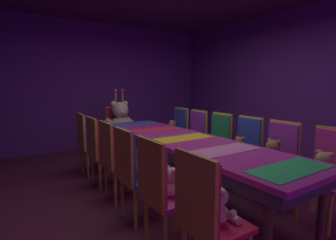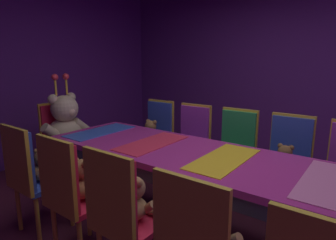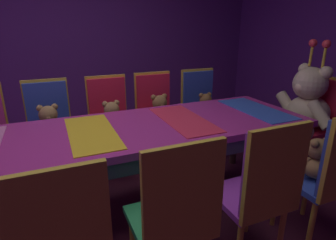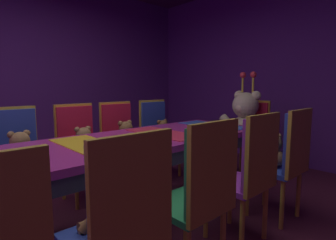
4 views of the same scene
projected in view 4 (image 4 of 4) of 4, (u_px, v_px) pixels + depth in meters
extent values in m
plane|color=#591E33|center=(92.00, 239.00, 2.11)|extent=(7.90, 7.90, 0.00)
cube|color=#59267F|center=(286.00, 70.00, 4.07)|extent=(5.20, 0.12, 2.80)
cube|color=#59267F|center=(1.00, 69.00, 3.83)|extent=(0.12, 6.40, 2.80)
cube|color=#B22D8C|center=(89.00, 148.00, 2.01)|extent=(0.90, 3.45, 0.05)
cube|color=#33333F|center=(89.00, 158.00, 2.02)|extent=(0.88, 3.38, 0.10)
cylinder|color=#4C3826|center=(247.00, 166.00, 2.82)|extent=(0.07, 0.07, 0.69)
cylinder|color=#4C3826|center=(192.00, 153.00, 3.38)|extent=(0.07, 0.07, 0.69)
cube|color=yellow|center=(89.00, 145.00, 2.01)|extent=(0.77, 0.32, 0.01)
cube|color=#E52D4C|center=(163.00, 133.00, 2.50)|extent=(0.77, 0.32, 0.01)
cube|color=blue|center=(213.00, 125.00, 2.99)|extent=(0.77, 0.32, 0.01)
cube|color=#2D47B2|center=(21.00, 169.00, 2.41)|extent=(0.40, 0.40, 0.04)
cube|color=#2D47B2|center=(14.00, 137.00, 2.50)|extent=(0.05, 0.38, 0.50)
cube|color=gold|center=(13.00, 136.00, 2.52)|extent=(0.03, 0.41, 0.55)
cylinder|color=gold|center=(48.00, 195.00, 2.43)|extent=(0.04, 0.04, 0.42)
cylinder|color=gold|center=(7.00, 205.00, 2.21)|extent=(0.04, 0.04, 0.42)
cylinder|color=gold|center=(36.00, 185.00, 2.66)|extent=(0.04, 0.04, 0.42)
ellipsoid|color=#9E7247|center=(21.00, 157.00, 2.39)|extent=(0.20, 0.20, 0.16)
sphere|color=#9E7247|center=(20.00, 141.00, 2.36)|extent=(0.16, 0.16, 0.16)
sphere|color=tan|center=(22.00, 144.00, 2.32)|extent=(0.06, 0.06, 0.06)
sphere|color=#9E7247|center=(27.00, 133.00, 2.41)|extent=(0.06, 0.06, 0.06)
sphere|color=#9E7247|center=(11.00, 135.00, 2.32)|extent=(0.06, 0.06, 0.06)
cylinder|color=#9E7247|center=(34.00, 154.00, 2.43)|extent=(0.06, 0.14, 0.14)
cylinder|color=#9E7247|center=(8.00, 159.00, 2.29)|extent=(0.06, 0.14, 0.14)
cylinder|color=#9E7247|center=(32.00, 165.00, 2.34)|extent=(0.07, 0.15, 0.07)
cylinder|color=#9E7247|center=(18.00, 168.00, 2.27)|extent=(0.07, 0.15, 0.07)
cube|color=red|center=(84.00, 158.00, 2.78)|extent=(0.40, 0.40, 0.04)
cube|color=red|center=(75.00, 130.00, 2.88)|extent=(0.05, 0.38, 0.50)
cube|color=gold|center=(74.00, 130.00, 2.89)|extent=(0.03, 0.41, 0.55)
cylinder|color=gold|center=(106.00, 180.00, 2.80)|extent=(0.04, 0.04, 0.42)
cylinder|color=gold|center=(77.00, 188.00, 2.58)|extent=(0.04, 0.04, 0.42)
cylinder|color=gold|center=(92.00, 173.00, 3.03)|extent=(0.04, 0.04, 0.42)
cylinder|color=gold|center=(63.00, 179.00, 2.82)|extent=(0.04, 0.04, 0.42)
ellipsoid|color=#9E7247|center=(83.00, 148.00, 2.77)|extent=(0.19, 0.19, 0.15)
sphere|color=#9E7247|center=(84.00, 135.00, 2.74)|extent=(0.15, 0.15, 0.15)
sphere|color=tan|center=(86.00, 137.00, 2.70)|extent=(0.06, 0.06, 0.06)
sphere|color=#9E7247|center=(88.00, 129.00, 2.78)|extent=(0.06, 0.06, 0.06)
sphere|color=#9E7247|center=(77.00, 130.00, 2.70)|extent=(0.06, 0.06, 0.06)
cylinder|color=#9E7247|center=(94.00, 146.00, 2.80)|extent=(0.05, 0.14, 0.13)
cylinder|color=#9E7247|center=(76.00, 149.00, 2.67)|extent=(0.05, 0.14, 0.13)
cylinder|color=#9E7247|center=(94.00, 155.00, 2.72)|extent=(0.07, 0.14, 0.07)
cylinder|color=#9E7247|center=(85.00, 156.00, 2.65)|extent=(0.07, 0.14, 0.07)
cube|color=red|center=(125.00, 150.00, 3.14)|extent=(0.40, 0.40, 0.04)
cube|color=red|center=(116.00, 125.00, 3.23)|extent=(0.05, 0.38, 0.50)
cube|color=gold|center=(116.00, 125.00, 3.25)|extent=(0.03, 0.41, 0.55)
cylinder|color=gold|center=(145.00, 169.00, 3.16)|extent=(0.04, 0.04, 0.42)
cylinder|color=gold|center=(122.00, 176.00, 2.94)|extent=(0.04, 0.04, 0.42)
cylinder|color=gold|center=(129.00, 164.00, 3.39)|extent=(0.04, 0.04, 0.42)
cylinder|color=gold|center=(107.00, 169.00, 3.18)|extent=(0.04, 0.04, 0.42)
ellipsoid|color=olive|center=(125.00, 141.00, 3.12)|extent=(0.20, 0.20, 0.16)
sphere|color=olive|center=(126.00, 128.00, 3.09)|extent=(0.16, 0.16, 0.16)
sphere|color=#AE7747|center=(129.00, 130.00, 3.05)|extent=(0.06, 0.06, 0.06)
sphere|color=olive|center=(129.00, 123.00, 3.14)|extent=(0.06, 0.06, 0.06)
sphere|color=olive|center=(120.00, 124.00, 3.06)|extent=(0.06, 0.06, 0.06)
cylinder|color=olive|center=(134.00, 139.00, 3.16)|extent=(0.06, 0.14, 0.13)
cylinder|color=olive|center=(120.00, 141.00, 3.02)|extent=(0.06, 0.14, 0.13)
cylinder|color=olive|center=(136.00, 146.00, 3.07)|extent=(0.07, 0.15, 0.07)
cylinder|color=olive|center=(128.00, 148.00, 3.00)|extent=(0.07, 0.15, 0.07)
cube|color=#2D47B2|center=(162.00, 143.00, 3.52)|extent=(0.40, 0.40, 0.04)
cube|color=#2D47B2|center=(153.00, 121.00, 3.62)|extent=(0.05, 0.38, 0.50)
cube|color=gold|center=(152.00, 121.00, 3.63)|extent=(0.03, 0.41, 0.55)
cylinder|color=gold|center=(180.00, 160.00, 3.54)|extent=(0.04, 0.04, 0.42)
cylinder|color=gold|center=(161.00, 165.00, 3.32)|extent=(0.04, 0.04, 0.42)
cylinder|color=gold|center=(163.00, 156.00, 3.77)|extent=(0.04, 0.04, 0.42)
cylinder|color=gold|center=(145.00, 160.00, 3.56)|extent=(0.04, 0.04, 0.42)
ellipsoid|color=brown|center=(162.00, 135.00, 3.51)|extent=(0.18, 0.18, 0.14)
sphere|color=brown|center=(163.00, 126.00, 3.48)|extent=(0.14, 0.14, 0.14)
sphere|color=#99663C|center=(165.00, 127.00, 3.44)|extent=(0.05, 0.05, 0.05)
sphere|color=brown|center=(165.00, 121.00, 3.52)|extent=(0.05, 0.05, 0.05)
sphere|color=brown|center=(159.00, 122.00, 3.45)|extent=(0.05, 0.05, 0.05)
cylinder|color=brown|center=(169.00, 134.00, 3.54)|extent=(0.05, 0.13, 0.12)
cylinder|color=brown|center=(159.00, 136.00, 3.42)|extent=(0.05, 0.13, 0.12)
cylinder|color=brown|center=(171.00, 140.00, 3.46)|extent=(0.06, 0.13, 0.06)
cylinder|color=brown|center=(165.00, 141.00, 3.40)|extent=(0.06, 0.13, 0.06)
cube|color=#2D47B2|center=(110.00, 239.00, 1.32)|extent=(0.40, 0.40, 0.04)
cube|color=#2D47B2|center=(131.00, 197.00, 1.15)|extent=(0.05, 0.38, 0.50)
cube|color=gold|center=(134.00, 199.00, 1.14)|extent=(0.03, 0.41, 0.55)
ellipsoid|color=brown|center=(110.00, 221.00, 1.31)|extent=(0.17, 0.17, 0.13)
sphere|color=brown|center=(108.00, 196.00, 1.30)|extent=(0.13, 0.13, 0.13)
sphere|color=#99663C|center=(103.00, 195.00, 1.34)|extent=(0.05, 0.05, 0.05)
sphere|color=brown|center=(99.00, 189.00, 1.25)|extent=(0.05, 0.05, 0.05)
sphere|color=brown|center=(118.00, 184.00, 1.32)|extent=(0.05, 0.05, 0.05)
cylinder|color=brown|center=(90.00, 221.00, 1.27)|extent=(0.05, 0.12, 0.11)
cylinder|color=brown|center=(121.00, 210.00, 1.39)|extent=(0.05, 0.12, 0.11)
cylinder|color=brown|center=(91.00, 224.00, 1.36)|extent=(0.06, 0.13, 0.06)
cylinder|color=brown|center=(107.00, 218.00, 1.42)|extent=(0.06, 0.13, 0.06)
cube|color=#268C4C|center=(187.00, 205.00, 1.69)|extent=(0.40, 0.40, 0.04)
cube|color=#268C4C|center=(211.00, 170.00, 1.52)|extent=(0.05, 0.38, 0.50)
cube|color=gold|center=(214.00, 171.00, 1.51)|extent=(0.03, 0.41, 0.55)
cylinder|color=gold|center=(186.00, 222.00, 1.94)|extent=(0.04, 0.04, 0.42)
cylinder|color=gold|center=(151.00, 239.00, 1.73)|extent=(0.04, 0.04, 0.42)
cube|color=purple|center=(236.00, 183.00, 2.07)|extent=(0.40, 0.40, 0.04)
cube|color=purple|center=(260.00, 153.00, 1.90)|extent=(0.05, 0.38, 0.50)
cube|color=gold|center=(263.00, 153.00, 1.89)|extent=(0.03, 0.41, 0.55)
cylinder|color=gold|center=(265.00, 213.00, 2.09)|extent=(0.04, 0.04, 0.42)
cylinder|color=gold|center=(242.00, 227.00, 1.87)|extent=(0.04, 0.04, 0.42)
cylinder|color=gold|center=(230.00, 200.00, 2.32)|extent=(0.04, 0.04, 0.42)
cylinder|color=gold|center=(206.00, 211.00, 2.11)|extent=(0.04, 0.04, 0.42)
cube|color=#2D47B2|center=(274.00, 169.00, 2.42)|extent=(0.40, 0.40, 0.04)
cube|color=#2D47B2|center=(296.00, 142.00, 2.26)|extent=(0.05, 0.38, 0.50)
cube|color=gold|center=(299.00, 143.00, 2.24)|extent=(0.03, 0.41, 0.55)
cylinder|color=gold|center=(298.00, 194.00, 2.44)|extent=(0.04, 0.04, 0.42)
cylinder|color=gold|center=(282.00, 204.00, 2.23)|extent=(0.04, 0.04, 0.42)
cylinder|color=gold|center=(265.00, 184.00, 2.68)|extent=(0.04, 0.04, 0.42)
cylinder|color=gold|center=(247.00, 193.00, 2.46)|extent=(0.04, 0.04, 0.42)
ellipsoid|color=olive|center=(275.00, 158.00, 2.41)|extent=(0.18, 0.18, 0.15)
sphere|color=olive|center=(274.00, 143.00, 2.41)|extent=(0.15, 0.15, 0.15)
sphere|color=#AE7747|center=(268.00, 143.00, 2.44)|extent=(0.05, 0.05, 0.05)
sphere|color=olive|center=(273.00, 138.00, 2.35)|extent=(0.05, 0.05, 0.05)
sphere|color=olive|center=(279.00, 136.00, 2.42)|extent=(0.05, 0.05, 0.05)
cylinder|color=olive|center=(266.00, 157.00, 2.38)|extent=(0.05, 0.13, 0.12)
cylinder|color=olive|center=(275.00, 154.00, 2.50)|extent=(0.05, 0.13, 0.12)
cylinder|color=olive|center=(259.00, 161.00, 2.47)|extent=(0.06, 0.14, 0.06)
cylinder|color=olive|center=(264.00, 160.00, 2.54)|extent=(0.06, 0.14, 0.06)
cube|color=red|center=(246.00, 143.00, 3.49)|extent=(0.40, 0.40, 0.04)
cube|color=red|center=(254.00, 121.00, 3.58)|extent=(0.38, 0.05, 0.50)
cube|color=gold|center=(255.00, 121.00, 3.59)|extent=(0.41, 0.03, 0.55)
cylinder|color=gold|center=(263.00, 161.00, 3.51)|extent=(0.04, 0.04, 0.42)
cylinder|color=gold|center=(249.00, 166.00, 3.29)|extent=(0.04, 0.04, 0.42)
cylinder|color=gold|center=(241.00, 156.00, 3.74)|extent=(0.04, 0.04, 0.42)
cylinder|color=gold|center=(227.00, 161.00, 3.53)|extent=(0.04, 0.04, 0.42)
ellipsoid|color=beige|center=(246.00, 128.00, 3.46)|extent=(0.40, 0.40, 0.32)
sphere|color=beige|center=(245.00, 105.00, 3.40)|extent=(0.32, 0.32, 0.32)
sphere|color=#FDDCAD|center=(240.00, 108.00, 3.33)|extent=(0.12, 0.12, 0.12)
sphere|color=beige|center=(256.00, 96.00, 3.32)|extent=(0.12, 0.12, 0.12)
sphere|color=beige|center=(239.00, 95.00, 3.50)|extent=(0.12, 0.12, 0.12)
cylinder|color=beige|center=(257.00, 128.00, 3.26)|extent=(0.29, 0.11, 0.27)
cylinder|color=beige|center=(229.00, 125.00, 3.55)|extent=(0.29, 0.11, 0.27)
cylinder|color=beige|center=(242.00, 141.00, 3.22)|extent=(0.30, 0.14, 0.14)
cylinder|color=beige|center=(227.00, 138.00, 3.38)|extent=(0.30, 0.14, 0.14)
cylinder|color=gold|center=(253.00, 84.00, 3.34)|extent=(0.03, 0.03, 0.22)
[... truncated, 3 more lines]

